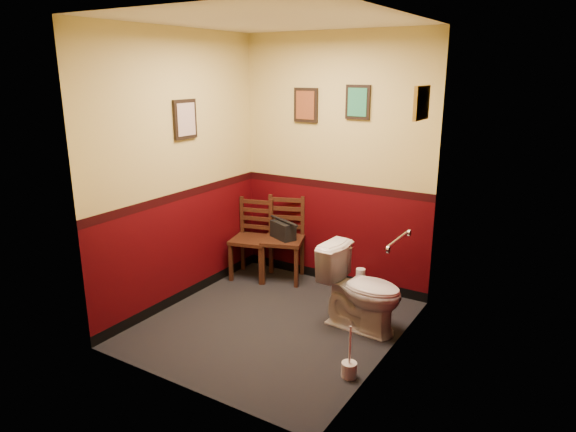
# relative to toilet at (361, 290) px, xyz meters

# --- Properties ---
(floor) EXTENTS (2.20, 2.40, 0.00)m
(floor) POSITION_rel_toilet_xyz_m (-0.72, -0.36, -0.38)
(floor) COLOR black
(floor) RESTS_ON ground
(ceiling) EXTENTS (2.20, 2.40, 0.00)m
(ceiling) POSITION_rel_toilet_xyz_m (-0.72, -0.36, 2.32)
(ceiling) COLOR silver
(ceiling) RESTS_ON ground
(wall_back) EXTENTS (2.20, 0.00, 2.70)m
(wall_back) POSITION_rel_toilet_xyz_m (-0.72, 0.84, 0.97)
(wall_back) COLOR #3E0408
(wall_back) RESTS_ON ground
(wall_front) EXTENTS (2.20, 0.00, 2.70)m
(wall_front) POSITION_rel_toilet_xyz_m (-0.72, -1.56, 0.97)
(wall_front) COLOR #3E0408
(wall_front) RESTS_ON ground
(wall_left) EXTENTS (0.00, 2.40, 2.70)m
(wall_left) POSITION_rel_toilet_xyz_m (-1.82, -0.36, 0.97)
(wall_left) COLOR #3E0408
(wall_left) RESTS_ON ground
(wall_right) EXTENTS (0.00, 2.40, 2.70)m
(wall_right) POSITION_rel_toilet_xyz_m (0.38, -0.36, 0.97)
(wall_right) COLOR #3E0408
(wall_right) RESTS_ON ground
(grab_bar) EXTENTS (0.05, 0.56, 0.06)m
(grab_bar) POSITION_rel_toilet_xyz_m (0.35, -0.11, 0.57)
(grab_bar) COLOR silver
(grab_bar) RESTS_ON wall_right
(framed_print_back_a) EXTENTS (0.28, 0.04, 0.36)m
(framed_print_back_a) POSITION_rel_toilet_xyz_m (-1.07, 0.82, 1.57)
(framed_print_back_a) COLOR black
(framed_print_back_a) RESTS_ON wall_back
(framed_print_back_b) EXTENTS (0.26, 0.04, 0.34)m
(framed_print_back_b) POSITION_rel_toilet_xyz_m (-0.47, 0.82, 1.62)
(framed_print_back_b) COLOR black
(framed_print_back_b) RESTS_ON wall_back
(framed_print_left) EXTENTS (0.04, 0.30, 0.38)m
(framed_print_left) POSITION_rel_toilet_xyz_m (-1.80, -0.26, 1.47)
(framed_print_left) COLOR black
(framed_print_left) RESTS_ON wall_left
(framed_print_right) EXTENTS (0.04, 0.34, 0.28)m
(framed_print_right) POSITION_rel_toilet_xyz_m (0.36, 0.24, 1.67)
(framed_print_right) COLOR olive
(framed_print_right) RESTS_ON wall_right
(toilet) EXTENTS (0.81, 0.49, 0.76)m
(toilet) POSITION_rel_toilet_xyz_m (0.00, 0.00, 0.00)
(toilet) COLOR white
(toilet) RESTS_ON floor
(toilet_brush) EXTENTS (0.12, 0.12, 0.44)m
(toilet_brush) POSITION_rel_toilet_xyz_m (0.25, -0.78, -0.31)
(toilet_brush) COLOR silver
(toilet_brush) RESTS_ON floor
(chair_left) EXTENTS (0.51, 0.51, 0.90)m
(chair_left) POSITION_rel_toilet_xyz_m (-1.58, 0.51, 0.07)
(chair_left) COLOR #3E1F12
(chair_left) RESTS_ON floor
(chair_right) EXTENTS (0.56, 0.56, 0.94)m
(chair_right) POSITION_rel_toilet_xyz_m (-1.23, 0.63, 0.09)
(chair_right) COLOR #3E1F12
(chair_right) RESTS_ON floor
(handbag) EXTENTS (0.34, 0.26, 0.22)m
(handbag) POSITION_rel_toilet_xyz_m (-1.22, 0.59, 0.21)
(handbag) COLOR black
(handbag) RESTS_ON chair_right
(tp_stack) EXTENTS (0.21, 0.13, 0.27)m
(tp_stack) POSITION_rel_toilet_xyz_m (-0.32, 0.74, -0.27)
(tp_stack) COLOR silver
(tp_stack) RESTS_ON floor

